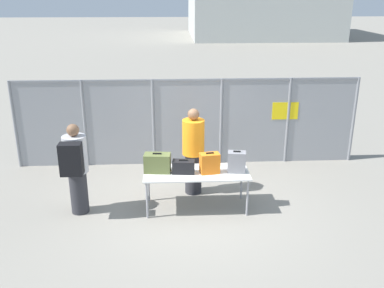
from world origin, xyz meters
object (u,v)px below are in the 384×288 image
Objects in this scene: inspection_table at (196,175)px; security_worker_near at (193,150)px; suitcase_orange at (210,163)px; utility_trailer at (225,119)px; suitcase_black at (183,167)px; traveler_hooded at (76,166)px; suitcase_olive at (157,163)px; suitcase_grey at (237,162)px.

inspection_table is 1.10× the size of security_worker_near.
suitcase_orange reaches higher than utility_trailer.
security_worker_near reaches higher than suitcase_black.
traveler_hooded is at bearing -125.13° from utility_trailer.
security_worker_near is at bearing 109.92° from suitcase_orange.
suitcase_olive is at bearing 34.62° from security_worker_near.
utility_trailer is (0.35, 4.48, -0.52)m from suitcase_grey.
suitcase_grey reaches higher than inspection_table.
suitcase_grey is at bearing 129.91° from security_worker_near.
traveler_hooded reaches higher than suitcase_orange.
traveler_hooded reaches higher than suitcase_grey.
security_worker_near reaches higher than traveler_hooded.
suitcase_orange is 0.75m from security_worker_near.
traveler_hooded is at bearing -177.42° from inspection_table.
inspection_table is at bearing -4.04° from suitcase_olive.
security_worker_near is (2.11, 0.76, -0.03)m from traveler_hooded.
inspection_table is 3.86× the size of suitcase_olive.
security_worker_near is (-0.02, 0.66, 0.22)m from inspection_table.
suitcase_grey is 1.01m from security_worker_near.
suitcase_orange is (0.94, -0.09, 0.01)m from suitcase_olive.
security_worker_near reaches higher than suitcase_olive.
traveler_hooded is at bearing -178.63° from suitcase_grey.
suitcase_black is at bearing 177.72° from suitcase_orange.
utility_trailer is at bearing 76.46° from inspection_table.
inspection_table is 0.74m from suitcase_olive.
suitcase_black is 1.01× the size of suitcase_grey.
suitcase_grey is at bearing -2.18° from inspection_table.
suitcase_orange is 0.23× the size of traveler_hooded.
suitcase_olive is 4.77m from utility_trailer.
inspection_table is at bearing 12.74° from traveler_hooded.
suitcase_black is at bearing -8.94° from suitcase_olive.
traveler_hooded is at bearing -174.18° from suitcase_olive.
suitcase_grey is (1.42, -0.08, 0.02)m from suitcase_olive.
suitcase_orange is at bearing 11.45° from traveler_hooded.
suitcase_black is 0.72m from security_worker_near.
utility_trailer is (0.84, 4.49, -0.51)m from suitcase_orange.
suitcase_grey is (0.49, 0.02, 0.01)m from suitcase_orange.
suitcase_black is 1.90m from traveler_hooded.
suitcase_black is (-0.23, -0.02, 0.17)m from inspection_table.
suitcase_orange reaches higher than suitcase_olive.
inspection_table is at bearing -103.54° from utility_trailer.
suitcase_olive is at bearing 171.06° from suitcase_black.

